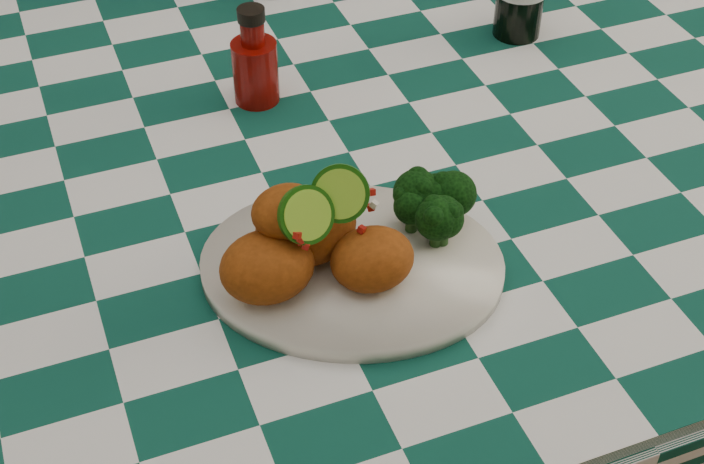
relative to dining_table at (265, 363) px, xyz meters
name	(u,v)px	position (x,y,z in m)	size (l,w,h in m)	color
dining_table	(265,363)	(0.00, 0.00, 0.00)	(1.66, 1.06, 0.79)	#0B4235
plate	(352,267)	(0.04, -0.25, 0.40)	(0.30, 0.23, 0.02)	silver
fried_chicken_pile	(325,226)	(0.01, -0.25, 0.46)	(0.17, 0.12, 0.11)	#923D0E
broccoli_side	(439,206)	(0.13, -0.24, 0.44)	(0.08, 0.08, 0.06)	black
ketchup_bottle	(254,55)	(0.04, 0.07, 0.45)	(0.05, 0.05, 0.12)	#6D0905
wooden_chair_right	(270,44)	(0.23, 0.68, 0.08)	(0.44, 0.46, 0.95)	#472814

